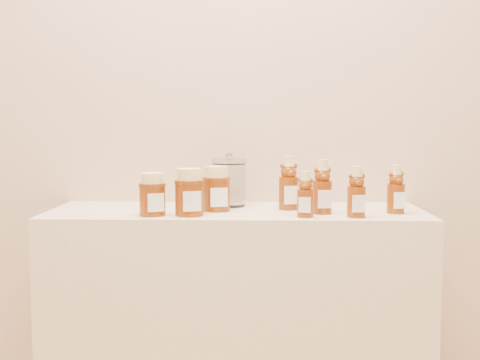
# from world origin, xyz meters

# --- Properties ---
(wall_back) EXTENTS (3.50, 0.02, 2.70)m
(wall_back) POSITION_xyz_m (0.00, 1.75, 1.35)
(wall_back) COLOR tan
(wall_back) RESTS_ON ground
(display_table) EXTENTS (1.20, 0.40, 0.90)m
(display_table) POSITION_xyz_m (0.00, 1.55, 0.45)
(display_table) COLOR beige
(display_table) RESTS_ON ground
(bear_bottle_back_left) EXTENTS (0.08, 0.08, 0.20)m
(bear_bottle_back_left) POSITION_xyz_m (0.17, 1.57, 1.00)
(bear_bottle_back_left) COLOR #5F2407
(bear_bottle_back_left) RESTS_ON display_table
(bear_bottle_back_mid) EXTENTS (0.07, 0.07, 0.19)m
(bear_bottle_back_mid) POSITION_xyz_m (0.27, 1.49, 0.99)
(bear_bottle_back_mid) COLOR #5F2407
(bear_bottle_back_mid) RESTS_ON display_table
(bear_bottle_back_right) EXTENTS (0.07, 0.07, 0.17)m
(bear_bottle_back_right) POSITION_xyz_m (0.49, 1.50, 0.98)
(bear_bottle_back_right) COLOR #5F2407
(bear_bottle_back_right) RESTS_ON display_table
(bear_bottle_front_left) EXTENTS (0.06, 0.06, 0.15)m
(bear_bottle_front_left) POSITION_xyz_m (0.21, 1.42, 0.98)
(bear_bottle_front_left) COLOR #5F2407
(bear_bottle_front_left) RESTS_ON display_table
(bear_bottle_front_right) EXTENTS (0.06, 0.06, 0.17)m
(bear_bottle_front_right) POSITION_xyz_m (0.36, 1.42, 0.99)
(bear_bottle_front_right) COLOR #5F2407
(bear_bottle_front_right) RESTS_ON display_table
(honey_jar_left) EXTENTS (0.11, 0.11, 0.13)m
(honey_jar_left) POSITION_xyz_m (-0.25, 1.43, 0.96)
(honey_jar_left) COLOR #5F2407
(honey_jar_left) RESTS_ON display_table
(honey_jar_back) EXTENTS (0.11, 0.11, 0.14)m
(honey_jar_back) POSITION_xyz_m (-0.06, 1.53, 0.97)
(honey_jar_back) COLOR #5F2407
(honey_jar_back) RESTS_ON display_table
(honey_jar_front) EXTENTS (0.11, 0.11, 0.14)m
(honey_jar_front) POSITION_xyz_m (-0.14, 1.44, 0.97)
(honey_jar_front) COLOR #5F2407
(honey_jar_front) RESTS_ON display_table
(glass_canister) EXTENTS (0.14, 0.14, 0.17)m
(glass_canister) POSITION_xyz_m (-0.03, 1.64, 0.99)
(glass_canister) COLOR white
(glass_canister) RESTS_ON display_table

